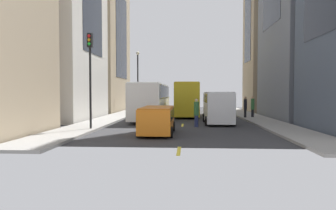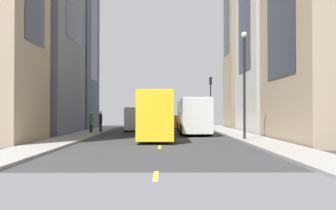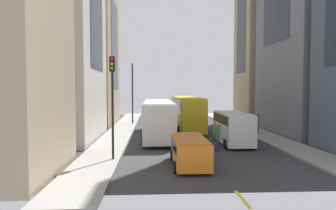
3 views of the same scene
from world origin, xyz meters
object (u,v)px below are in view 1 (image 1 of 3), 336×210
at_px(streetcar_yellow, 187,96).
at_px(city_bus_white, 152,98).
at_px(pedestrian_waiting_curb, 245,106).
at_px(traffic_light_near_corner, 90,63).
at_px(car_orange_0, 157,118).
at_px(pedestrian_crossing_mid, 253,106).
at_px(pedestrian_crossing_near, 196,112).
at_px(delivery_van_white, 218,105).

bearing_deg(streetcar_yellow, city_bus_white, -117.44).
xyz_separation_m(pedestrian_waiting_curb, traffic_light_near_corner, (-11.96, -9.97, 3.23)).
xyz_separation_m(city_bus_white, traffic_light_near_corner, (-2.95, -9.68, 2.45)).
bearing_deg(traffic_light_near_corner, car_orange_0, -16.00).
bearing_deg(traffic_light_near_corner, city_bus_white, 73.07).
height_order(pedestrian_crossing_mid, traffic_light_near_corner, traffic_light_near_corner).
bearing_deg(pedestrian_crossing_near, streetcar_yellow, -150.31).
relative_size(pedestrian_crossing_near, pedestrian_waiting_curb, 1.03).
bearing_deg(pedestrian_crossing_near, city_bus_white, -122.74).
relative_size(streetcar_yellow, car_orange_0, 3.15).
bearing_deg(streetcar_yellow, car_orange_0, -95.80).
height_order(delivery_van_white, traffic_light_near_corner, traffic_light_near_corner).
relative_size(car_orange_0, pedestrian_waiting_curb, 2.29).
xyz_separation_m(city_bus_white, pedestrian_crossing_near, (4.10, -6.93, -0.91)).
relative_size(delivery_van_white, pedestrian_waiting_curb, 2.70).
height_order(city_bus_white, pedestrian_crossing_mid, city_bus_white).
relative_size(pedestrian_waiting_curb, traffic_light_near_corner, 0.32).
relative_size(pedestrian_crossing_mid, pedestrian_crossing_near, 0.97).
bearing_deg(pedestrian_crossing_mid, pedestrian_crossing_near, 76.53).
xyz_separation_m(delivery_van_white, pedestrian_crossing_near, (-1.82, -2.46, -0.41)).
bearing_deg(pedestrian_crossing_near, pedestrian_waiting_curb, 172.41).
bearing_deg(car_orange_0, pedestrian_crossing_near, 58.38).
bearing_deg(city_bus_white, traffic_light_near_corner, -106.93).
bearing_deg(delivery_van_white, city_bus_white, 142.92).
bearing_deg(car_orange_0, traffic_light_near_corner, 164.00).
distance_m(car_orange_0, traffic_light_near_corner, 5.88).
bearing_deg(city_bus_white, pedestrian_crossing_near, -59.38).
distance_m(streetcar_yellow, car_orange_0, 17.63).
bearing_deg(pedestrian_waiting_curb, streetcar_yellow, -169.00).
xyz_separation_m(streetcar_yellow, traffic_light_near_corner, (-6.33, -16.20, 2.34)).
xyz_separation_m(pedestrian_crossing_mid, pedestrian_waiting_curb, (-0.82, -0.59, 0.01)).
relative_size(pedestrian_crossing_mid, pedestrian_waiting_curb, 1.01).
bearing_deg(pedestrian_crossing_near, delivery_van_white, 170.15).
bearing_deg(delivery_van_white, car_orange_0, -123.52).
height_order(car_orange_0, pedestrian_crossing_near, pedestrian_crossing_near).
xyz_separation_m(delivery_van_white, pedestrian_waiting_curb, (3.10, 4.76, -0.28)).
bearing_deg(streetcar_yellow, pedestrian_crossing_mid, -41.19).
height_order(car_orange_0, traffic_light_near_corner, traffic_light_near_corner).
relative_size(car_orange_0, pedestrian_crossing_mid, 2.27).
distance_m(delivery_van_white, pedestrian_waiting_curb, 5.69).
relative_size(streetcar_yellow, pedestrian_crossing_near, 6.97).
bearing_deg(city_bus_white, delivery_van_white, -37.08).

